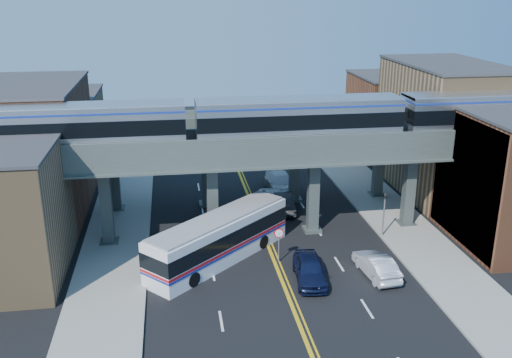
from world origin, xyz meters
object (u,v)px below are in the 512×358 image
at_px(car_lane_c, 274,201).
at_px(car_lane_d, 281,183).
at_px(car_lane_b, 283,202).
at_px(transit_train, 299,119).
at_px(stop_sign, 279,240).
at_px(traffic_signal, 384,210).
at_px(car_parked_curb, 376,265).
at_px(transit_bus, 219,239).
at_px(car_lane_a, 310,269).

xyz_separation_m(car_lane_c, car_lane_d, (1.44, 4.42, 0.11)).
bearing_deg(car_lane_d, car_lane_b, -99.91).
height_order(transit_train, stop_sign, transit_train).
relative_size(traffic_signal, car_lane_c, 0.73).
relative_size(transit_train, traffic_signal, 11.73).
bearing_deg(car_lane_d, car_parked_curb, -80.94).
bearing_deg(car_parked_curb, car_lane_b, -78.42).
distance_m(transit_bus, car_parked_curb, 11.13).
xyz_separation_m(transit_train, traffic_signal, (6.51, -2.00, -7.00)).
relative_size(car_lane_b, car_lane_d, 0.78).
bearing_deg(transit_bus, car_lane_d, 19.40).
distance_m(stop_sign, car_lane_a, 3.49).
bearing_deg(car_lane_c, car_lane_b, -16.66).
bearing_deg(car_lane_d, car_lane_a, -96.14).
height_order(transit_bus, car_lane_b, transit_bus).
bearing_deg(car_lane_a, car_lane_d, 90.89).
distance_m(car_lane_b, car_parked_curb, 13.30).
relative_size(transit_train, car_lane_c, 8.58).
bearing_deg(traffic_signal, stop_sign, -161.37).
bearing_deg(stop_sign, car_lane_c, 81.48).
xyz_separation_m(car_lane_b, car_lane_c, (-0.75, 0.29, -0.00)).
distance_m(car_lane_a, car_lane_d, 17.48).
height_order(stop_sign, car_parked_curb, stop_sign).
bearing_deg(transit_train, car_lane_d, 86.61).
distance_m(transit_train, stop_sign, 9.36).
xyz_separation_m(transit_train, stop_sign, (-2.39, -5.00, -7.54)).
relative_size(stop_sign, car_lane_d, 0.43).
relative_size(traffic_signal, car_lane_a, 0.84).
relative_size(traffic_signal, car_lane_b, 0.86).
distance_m(car_lane_b, car_lane_c, 0.80).
distance_m(transit_bus, car_lane_c, 10.68).
relative_size(car_lane_b, car_parked_curb, 1.02).
xyz_separation_m(car_lane_b, car_parked_curb, (3.95, -12.70, -0.01)).
bearing_deg(transit_bus, stop_sign, -56.18).
height_order(car_lane_b, car_parked_curb, car_lane_b).
bearing_deg(car_lane_a, stop_sign, 122.70).
distance_m(car_lane_c, car_lane_d, 4.65).
height_order(stop_sign, car_lane_b, stop_sign).
xyz_separation_m(traffic_signal, transit_bus, (-13.06, -2.01, -0.66)).
bearing_deg(stop_sign, transit_bus, 166.56).
bearing_deg(traffic_signal, car_lane_a, -140.85).
bearing_deg(car_lane_d, transit_train, -94.92).
relative_size(car_lane_d, car_parked_curb, 1.31).
distance_m(stop_sign, traffic_signal, 9.41).
distance_m(car_lane_a, car_parked_curb, 4.66).
distance_m(stop_sign, transit_bus, 4.28).
relative_size(transit_bus, car_lane_c, 1.96).
bearing_deg(transit_train, traffic_signal, -17.07).
height_order(transit_bus, car_lane_a, transit_bus).
height_order(car_lane_c, car_parked_curb, car_lane_c).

